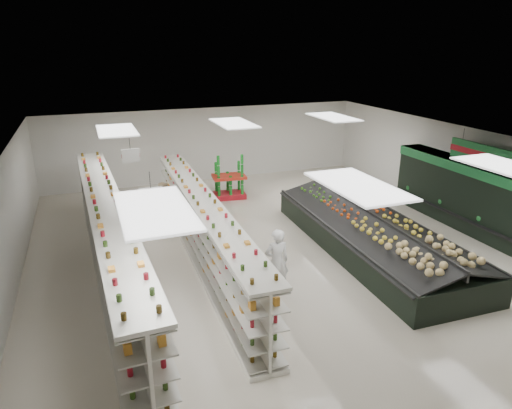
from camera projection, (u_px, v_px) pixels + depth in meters
name	position (u px, v px, depth m)	size (l,w,h in m)	color
floor	(277.00, 250.00, 13.64)	(16.00, 16.00, 0.00)	beige
ceiling	(278.00, 144.00, 12.57)	(14.00, 16.00, 0.02)	white
wall_back	(206.00, 144.00, 20.17)	(14.00, 0.02, 3.20)	white
wall_left	(6.00, 233.00, 10.79)	(0.02, 16.00, 3.20)	white
wall_right	(468.00, 176.00, 15.43)	(0.02, 16.00, 3.20)	white
produce_wall_case	(491.00, 201.00, 14.07)	(0.93, 8.00, 2.20)	black
aisle_sign_near	(151.00, 197.00, 9.70)	(0.52, 0.06, 0.75)	white
aisle_sign_far	(131.00, 156.00, 13.23)	(0.52, 0.06, 0.75)	white
hortifruti_banner	(492.00, 157.00, 13.50)	(0.12, 3.20, 0.95)	#1C6C34
gondola_left	(110.00, 243.00, 11.85)	(1.32, 11.79, 2.04)	white
gondola_center	(203.00, 231.00, 12.81)	(1.02, 10.57, 1.83)	white
produce_island	(371.00, 233.00, 13.49)	(3.07, 7.84, 1.16)	black
soda_endcap	(229.00, 178.00, 17.97)	(1.37, 1.01, 1.64)	#A8131D
shopper_main	(277.00, 262.00, 11.01)	(0.62, 0.41, 1.70)	silver
shopper_background	(164.00, 205.00, 15.03)	(0.77, 0.47, 1.58)	#94735B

